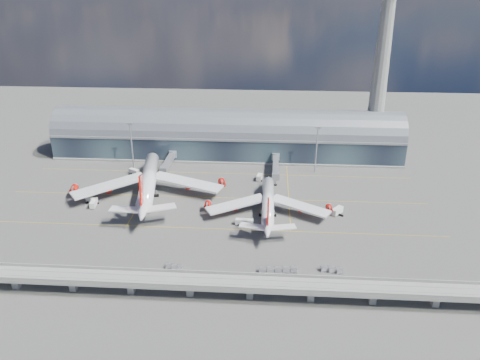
# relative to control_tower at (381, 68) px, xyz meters

# --- Properties ---
(ground) EXTENTS (500.00, 500.00, 0.00)m
(ground) POSITION_rel_control_tower_xyz_m (-85.00, -83.00, -51.64)
(ground) COLOR #474744
(ground) RESTS_ON ground
(taxi_lines) EXTENTS (200.00, 80.12, 0.01)m
(taxi_lines) POSITION_rel_control_tower_xyz_m (-85.00, -60.89, -51.63)
(taxi_lines) COLOR gold
(taxi_lines) RESTS_ON ground
(terminal) EXTENTS (200.00, 30.00, 28.00)m
(terminal) POSITION_rel_control_tower_xyz_m (-85.00, -5.01, -40.30)
(terminal) COLOR #1F2634
(terminal) RESTS_ON ground
(control_tower) EXTENTS (19.00, 19.00, 103.00)m
(control_tower) POSITION_rel_control_tower_xyz_m (0.00, 0.00, 0.00)
(control_tower) COLOR gray
(control_tower) RESTS_ON ground
(guideway) EXTENTS (220.00, 8.50, 7.20)m
(guideway) POSITION_rel_control_tower_xyz_m (-85.00, -138.00, -46.34)
(guideway) COLOR gray
(guideway) RESTS_ON ground
(floodlight_mast_left) EXTENTS (3.00, 0.70, 25.70)m
(floodlight_mast_left) POSITION_rel_control_tower_xyz_m (-135.00, -28.00, -38.00)
(floodlight_mast_left) COLOR gray
(floodlight_mast_left) RESTS_ON ground
(floodlight_mast_right) EXTENTS (3.00, 0.70, 25.70)m
(floodlight_mast_right) POSITION_rel_control_tower_xyz_m (-35.00, -28.00, -38.00)
(floodlight_mast_right) COLOR gray
(floodlight_mast_right) RESTS_ON ground
(airliner_left) EXTENTS (74.49, 78.41, 23.97)m
(airliner_left) POSITION_rel_control_tower_xyz_m (-117.66, -62.78, -44.79)
(airliner_left) COLOR white
(airliner_left) RESTS_ON ground
(airliner_right) EXTENTS (57.40, 59.97, 19.08)m
(airliner_right) POSITION_rel_control_tower_xyz_m (-59.90, -78.26, -46.69)
(airliner_right) COLOR white
(airliner_right) RESTS_ON ground
(jet_bridge_left) EXTENTS (4.40, 28.00, 7.25)m
(jet_bridge_left) POSITION_rel_control_tower_xyz_m (-114.61, -29.88, -46.46)
(jet_bridge_left) COLOR gray
(jet_bridge_left) RESTS_ON ground
(jet_bridge_right) EXTENTS (4.40, 32.00, 7.25)m
(jet_bridge_right) POSITION_rel_control_tower_xyz_m (-56.41, -31.82, -46.46)
(jet_bridge_right) COLOR gray
(jet_bridge_right) RESTS_ON ground
(service_truck_0) EXTENTS (3.14, 7.22, 2.90)m
(service_truck_0) POSITION_rel_control_tower_xyz_m (-140.38, -75.99, -50.14)
(service_truck_0) COLOR silver
(service_truck_0) RESTS_ON ground
(service_truck_1) EXTENTS (5.21, 4.33, 2.76)m
(service_truck_1) POSITION_rel_control_tower_xyz_m (-143.13, -72.29, -50.24)
(service_truck_1) COLOR silver
(service_truck_1) RESTS_ON ground
(service_truck_2) EXTENTS (7.57, 2.54, 2.72)m
(service_truck_2) POSITION_rel_control_tower_xyz_m (-69.79, -88.84, -50.22)
(service_truck_2) COLOR silver
(service_truck_2) RESTS_ON ground
(service_truck_3) EXTENTS (5.92, 6.55, 3.10)m
(service_truck_3) POSITION_rel_control_tower_xyz_m (-28.88, -76.21, -50.05)
(service_truck_3) COLOR silver
(service_truck_3) RESTS_ON ground
(service_truck_4) EXTENTS (3.21, 5.48, 3.00)m
(service_truck_4) POSITION_rel_control_tower_xyz_m (-64.76, -40.71, -50.12)
(service_truck_4) COLOR silver
(service_truck_4) RESTS_ON ground
(service_truck_5) EXTENTS (6.23, 5.03, 2.86)m
(service_truck_5) POSITION_rel_control_tower_xyz_m (-132.15, -37.23, -50.17)
(service_truck_5) COLOR silver
(service_truck_5) RESTS_ON ground
(cargo_train_0) EXTENTS (6.87, 2.71, 1.50)m
(cargo_train_0) POSITION_rel_control_tower_xyz_m (-93.36, -123.28, -50.85)
(cargo_train_0) COLOR gray
(cargo_train_0) RESTS_ON ground
(cargo_train_1) EXTENTS (14.26, 3.27, 1.88)m
(cargo_train_1) POSITION_rel_control_tower_xyz_m (-55.42, -122.84, -50.66)
(cargo_train_1) COLOR gray
(cargo_train_1) RESTS_ON ground
(cargo_train_2) EXTENTS (8.28, 3.16, 1.81)m
(cargo_train_2) POSITION_rel_control_tower_xyz_m (-36.31, -121.31, -50.69)
(cargo_train_2) COLOR gray
(cargo_train_2) RESTS_ON ground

